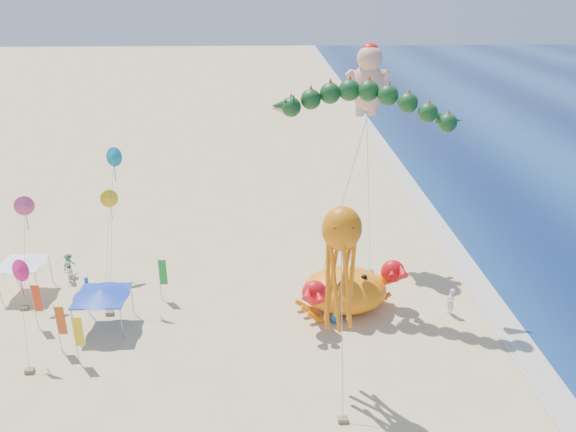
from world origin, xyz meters
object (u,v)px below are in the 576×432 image
at_px(cherub_kite, 368,78).
at_px(canopy_white, 22,261).
at_px(crab_inflatable, 345,289).
at_px(dragon_kite, 365,109).
at_px(octopus_kite, 341,259).
at_px(canopy_blue, 101,293).

bearing_deg(cherub_kite, canopy_white, -165.59).
height_order(crab_inflatable, cherub_kite, cherub_kite).
distance_m(crab_inflatable, dragon_kite, 11.92).
bearing_deg(canopy_white, octopus_kite, -26.55).
height_order(octopus_kite, canopy_blue, octopus_kite).
xyz_separation_m(dragon_kite, canopy_white, (-23.54, 0.40, -10.60)).
xyz_separation_m(cherub_kite, canopy_white, (-24.88, -6.39, -11.43)).
bearing_deg(canopy_white, canopy_blue, -34.35).
relative_size(octopus_kite, canopy_blue, 3.00).
height_order(cherub_kite, canopy_blue, cherub_kite).
distance_m(octopus_kite, canopy_white, 23.96).
height_order(dragon_kite, canopy_blue, dragon_kite).
height_order(dragon_kite, canopy_white, dragon_kite).
bearing_deg(octopus_kite, cherub_kite, 76.78).
xyz_separation_m(crab_inflatable, canopy_blue, (-15.69, -1.54, 0.97)).
relative_size(cherub_kite, canopy_white, 5.22).
bearing_deg(cherub_kite, octopus_kite, -103.22).
bearing_deg(dragon_kite, canopy_white, 179.04).
relative_size(dragon_kite, canopy_blue, 4.11).
bearing_deg(octopus_kite, dragon_kite, 75.45).
relative_size(cherub_kite, octopus_kite, 1.57).
distance_m(cherub_kite, canopy_white, 28.12).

